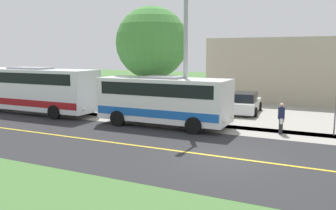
# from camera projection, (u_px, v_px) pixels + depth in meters

# --- Properties ---
(ground_plane) EXTENTS (120.00, 120.00, 0.00)m
(ground_plane) POSITION_uv_depth(u_px,v_px,m) (222.00, 157.00, 14.30)
(ground_plane) COLOR #477238
(road_surface) EXTENTS (8.00, 100.00, 0.01)m
(road_surface) POSITION_uv_depth(u_px,v_px,m) (222.00, 157.00, 14.30)
(road_surface) COLOR #28282B
(road_surface) RESTS_ON ground
(sidewalk) EXTENTS (2.40, 100.00, 0.01)m
(sidewalk) POSITION_uv_depth(u_px,v_px,m) (251.00, 131.00, 18.93)
(sidewalk) COLOR #9E9991
(sidewalk) RESTS_ON ground
(parking_lot_surface) EXTENTS (14.00, 36.00, 0.01)m
(parking_lot_surface) POSITION_uv_depth(u_px,v_px,m) (319.00, 115.00, 24.05)
(parking_lot_surface) COLOR #9E9991
(parking_lot_surface) RESTS_ON ground
(road_centre_line) EXTENTS (0.16, 100.00, 0.00)m
(road_centre_line) POSITION_uv_depth(u_px,v_px,m) (222.00, 157.00, 14.30)
(road_centre_line) COLOR gold
(road_centre_line) RESTS_ON ground
(shuttle_bus_front) EXTENTS (2.78, 7.68, 2.87)m
(shuttle_bus_front) POSITION_uv_depth(u_px,v_px,m) (164.00, 99.00, 20.25)
(shuttle_bus_front) COLOR white
(shuttle_bus_front) RESTS_ON ground
(transit_bus_rear) EXTENTS (2.67, 10.20, 3.19)m
(transit_bus_rear) POSITION_uv_depth(u_px,v_px,m) (32.00, 88.00, 24.60)
(transit_bus_rear) COLOR white
(transit_bus_rear) RESTS_ON ground
(pedestrian_with_bags) EXTENTS (0.72, 0.34, 1.63)m
(pedestrian_with_bags) POSITION_uv_depth(u_px,v_px,m) (281.00, 117.00, 18.26)
(pedestrian_with_bags) COLOR #262628
(pedestrian_with_bags) RESTS_ON ground
(street_light_pole) EXTENTS (1.97, 0.24, 7.71)m
(street_light_pole) POSITION_uv_depth(u_px,v_px,m) (185.00, 51.00, 19.64)
(street_light_pole) COLOR #9E9EA3
(street_light_pole) RESTS_ON ground
(parked_car_near) EXTENTS (4.55, 2.32, 1.45)m
(parked_car_near) POSITION_uv_depth(u_px,v_px,m) (245.00, 103.00, 24.73)
(parked_car_near) COLOR white
(parked_car_near) RESTS_ON ground
(tree_curbside) EXTENTS (4.76, 4.76, 7.22)m
(tree_curbside) POSITION_uv_depth(u_px,v_px,m) (152.00, 43.00, 23.29)
(tree_curbside) COLOR #4C3826
(tree_curbside) RESTS_ON ground
(commercial_building) EXTENTS (10.00, 16.98, 5.44)m
(commercial_building) POSITION_uv_depth(u_px,v_px,m) (313.00, 69.00, 32.16)
(commercial_building) COLOR #B7A893
(commercial_building) RESTS_ON ground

